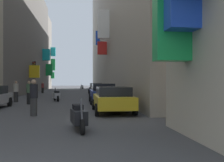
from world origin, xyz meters
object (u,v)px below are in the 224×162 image
object	(u,v)px
parked_car_yellow	(113,99)
traffic_light_far_corner	(35,72)
scooter_silver	(56,95)
traffic_light_near_corner	(33,72)
pedestrian_near_right	(16,91)
parked_car_grey	(96,88)
pedestrian_mid_street	(29,92)
scooter_white	(82,87)
parked_car_blue	(103,93)
scooter_black	(79,116)
pedestrian_near_left	(43,88)
pedestrian_crossing	(34,98)

from	to	relation	value
parked_car_yellow	traffic_light_far_corner	size ratio (longest dim) A/B	0.92
scooter_silver	traffic_light_near_corner	world-z (taller)	traffic_light_near_corner
scooter_silver	pedestrian_near_right	size ratio (longest dim) A/B	1.05
parked_car_yellow	parked_car_grey	bearing A→B (deg)	89.01
traffic_light_far_corner	pedestrian_mid_street	bearing A→B (deg)	-81.47
scooter_white	pedestrian_mid_street	distance (m)	35.24
parked_car_blue	pedestrian_mid_street	distance (m)	5.40
parked_car_yellow	scooter_black	world-z (taller)	parked_car_yellow
pedestrian_mid_street	parked_car_grey	bearing A→B (deg)	68.42
pedestrian_mid_street	scooter_black	bearing A→B (deg)	-70.64
scooter_silver	pedestrian_near_right	bearing A→B (deg)	-164.42
scooter_black	pedestrian_near_right	distance (m)	13.25
traffic_light_far_corner	pedestrian_near_left	bearing A→B (deg)	-27.18
pedestrian_crossing	traffic_light_far_corner	world-z (taller)	traffic_light_far_corner
parked_car_yellow	pedestrian_mid_street	world-z (taller)	pedestrian_mid_street
pedestrian_near_right	pedestrian_mid_street	world-z (taller)	pedestrian_near_right
pedestrian_near_left	pedestrian_mid_street	world-z (taller)	pedestrian_mid_street
scooter_white	scooter_silver	bearing A→B (deg)	-94.23
scooter_black	pedestrian_near_right	world-z (taller)	pedestrian_near_right
parked_car_blue	scooter_black	bearing A→B (deg)	-99.44
parked_car_blue	pedestrian_mid_street	size ratio (longest dim) A/B	2.49
parked_car_yellow	pedestrian_crossing	xyz separation A→B (m)	(-3.93, -0.82, 0.14)
parked_car_yellow	parked_car_blue	distance (m)	5.87
parked_car_grey	scooter_black	size ratio (longest dim) A/B	2.02
scooter_black	pedestrian_near_right	xyz separation A→B (m)	(-5.01, 12.26, 0.39)
parked_car_yellow	parked_car_grey	xyz separation A→B (m)	(0.35, 20.19, 0.02)
parked_car_grey	scooter_silver	distance (m)	12.46
parked_car_blue	pedestrian_mid_street	bearing A→B (deg)	-177.61
pedestrian_near_left	pedestrian_near_right	bearing A→B (deg)	-89.17
pedestrian_near_right	scooter_black	bearing A→B (deg)	-67.77
scooter_silver	traffic_light_far_corner	world-z (taller)	traffic_light_far_corner
pedestrian_mid_street	parked_car_yellow	bearing A→B (deg)	-46.25
traffic_light_near_corner	traffic_light_far_corner	bearing A→B (deg)	89.68
pedestrian_near_left	pedestrian_near_right	world-z (taller)	pedestrian_near_right
parked_car_blue	pedestrian_near_right	size ratio (longest dim) A/B	2.48
parked_car_grey	pedestrian_near_right	size ratio (longest dim) A/B	2.34
parked_car_grey	traffic_light_near_corner	bearing A→B (deg)	162.54
pedestrian_mid_street	pedestrian_crossing	bearing A→B (deg)	-77.14
parked_car_grey	traffic_light_far_corner	world-z (taller)	traffic_light_far_corner
traffic_light_near_corner	parked_car_yellow	bearing A→B (deg)	-70.28
parked_car_yellow	pedestrian_near_left	distance (m)	24.64
traffic_light_near_corner	traffic_light_far_corner	distance (m)	1.35
pedestrian_mid_street	scooter_silver	bearing A→B (deg)	58.55
pedestrian_mid_street	parked_car_blue	bearing A→B (deg)	2.39
scooter_silver	pedestrian_crossing	distance (m)	9.25
scooter_white	pedestrian_near_right	xyz separation A→B (m)	(-5.46, -33.08, 0.39)
pedestrian_crossing	traffic_light_near_corner	distance (m)	24.18
pedestrian_near_right	pedestrian_crossing	bearing A→B (deg)	-71.21
scooter_white	pedestrian_mid_street	xyz separation A→B (m)	(-4.08, -35.00, 0.38)
pedestrian_crossing	traffic_light_near_corner	xyz separation A→B (m)	(-4.27, 23.70, 2.13)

